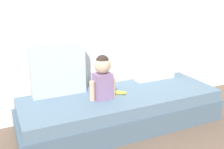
% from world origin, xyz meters
% --- Properties ---
extents(ground_plane, '(12.00, 12.00, 0.00)m').
position_xyz_m(ground_plane, '(0.00, 0.00, 0.00)').
color(ground_plane, brown).
extents(back_wall, '(5.51, 0.10, 2.37)m').
position_xyz_m(back_wall, '(0.00, 0.53, 1.18)').
color(back_wall, white).
rests_on(back_wall, ground).
extents(couch, '(2.31, 0.81, 0.38)m').
position_xyz_m(couch, '(0.00, 0.00, 0.19)').
color(couch, '#495F70').
rests_on(couch, ground).
extents(throw_pillow_left, '(0.59, 0.16, 0.59)m').
position_xyz_m(throw_pillow_left, '(-0.64, 0.30, 0.68)').
color(throw_pillow_left, '#B2BCC6').
rests_on(throw_pillow_left, couch).
extents(throw_pillow_right, '(0.54, 0.16, 0.48)m').
position_xyz_m(throw_pillow_right, '(0.64, 0.30, 0.62)').
color(throw_pillow_right, silver).
rests_on(throw_pillow_right, couch).
extents(toddler, '(0.30, 0.18, 0.48)m').
position_xyz_m(toddler, '(-0.24, -0.02, 0.64)').
color(toddler, gray).
rests_on(toddler, couch).
extents(banana, '(0.16, 0.13, 0.04)m').
position_xyz_m(banana, '(-0.03, 0.01, 0.40)').
color(banana, yellow).
rests_on(banana, couch).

